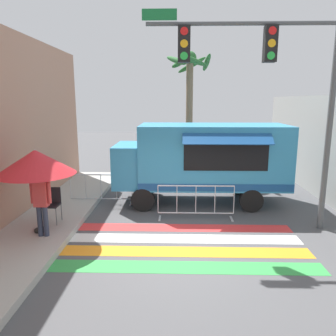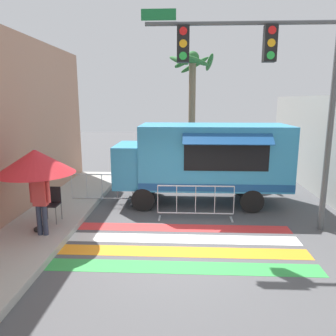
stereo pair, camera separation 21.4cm
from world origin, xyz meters
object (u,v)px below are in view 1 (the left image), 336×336
object	(u,v)px
folding_chair	(52,201)
barricade_side	(101,189)
vendor_person	(41,200)
patio_umbrella	(36,162)
traffic_signal_pole	(271,72)
barricade_front	(196,202)
palm_tree	(190,89)
food_truck	(200,157)

from	to	relation	value
folding_chair	barricade_side	world-z (taller)	folding_chair
vendor_person	barricade_side	world-z (taller)	vendor_person
patio_umbrella	vendor_person	xyz separation A→B (m)	(0.19, -0.30, -0.90)
traffic_signal_pole	patio_umbrella	distance (m)	6.51
folding_chair	patio_umbrella	bearing A→B (deg)	-88.84
barricade_front	barricade_side	distance (m)	3.54
barricade_side	palm_tree	bearing A→B (deg)	55.81
patio_umbrella	barricade_front	bearing A→B (deg)	19.62
vendor_person	palm_tree	bearing A→B (deg)	53.36
traffic_signal_pole	palm_tree	distance (m)	7.05
food_truck	vendor_person	xyz separation A→B (m)	(-4.21, -3.52, -0.49)
barricade_front	palm_tree	distance (m)	7.14
vendor_person	barricade_front	bearing A→B (deg)	14.14
traffic_signal_pole	folding_chair	distance (m)	6.96
patio_umbrella	vendor_person	bearing A→B (deg)	-57.51
patio_umbrella	palm_tree	xyz separation A→B (m)	(4.18, 7.67, 2.07)
patio_umbrella	barricade_side	distance (m)	3.42
patio_umbrella	barricade_side	world-z (taller)	patio_umbrella
traffic_signal_pole	barricade_side	size ratio (longest dim) A/B	2.76
traffic_signal_pole	patio_umbrella	world-z (taller)	traffic_signal_pole
traffic_signal_pole	folding_chair	xyz separation A→B (m)	(-5.99, -0.14, -3.53)
folding_chair	palm_tree	world-z (taller)	palm_tree
traffic_signal_pole	vendor_person	distance (m)	6.76
traffic_signal_pole	palm_tree	size ratio (longest dim) A/B	1.04
patio_umbrella	vendor_person	size ratio (longest dim) A/B	1.29
traffic_signal_pole	patio_umbrella	xyz separation A→B (m)	(-6.05, -0.87, -2.26)
patio_umbrella	folding_chair	distance (m)	1.46
food_truck	palm_tree	xyz separation A→B (m)	(-0.22, 4.45, 2.48)
traffic_signal_pole	palm_tree	bearing A→B (deg)	105.34
food_truck	traffic_signal_pole	size ratio (longest dim) A/B	0.98
traffic_signal_pole	barricade_side	bearing A→B (deg)	158.13
patio_umbrella	folding_chair	bearing A→B (deg)	85.77
food_truck	traffic_signal_pole	world-z (taller)	traffic_signal_pole
vendor_person	food_truck	bearing A→B (deg)	29.86
food_truck	vendor_person	distance (m)	5.51
food_truck	traffic_signal_pole	bearing A→B (deg)	-54.94
traffic_signal_pole	folding_chair	bearing A→B (deg)	-178.64
food_truck	vendor_person	world-z (taller)	food_truck
patio_umbrella	palm_tree	size ratio (longest dim) A/B	0.38
food_truck	patio_umbrella	size ratio (longest dim) A/B	2.70
folding_chair	barricade_front	xyz separation A→B (m)	(4.14, 0.77, -0.23)
folding_chair	vendor_person	xyz separation A→B (m)	(0.14, -1.03, 0.37)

